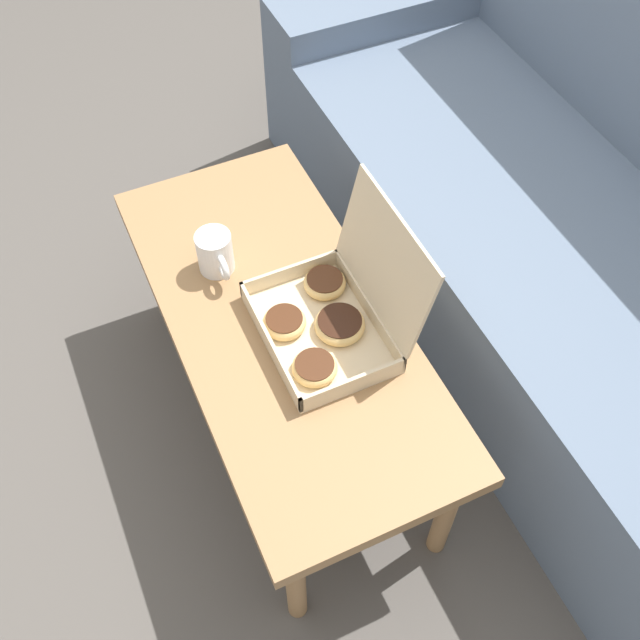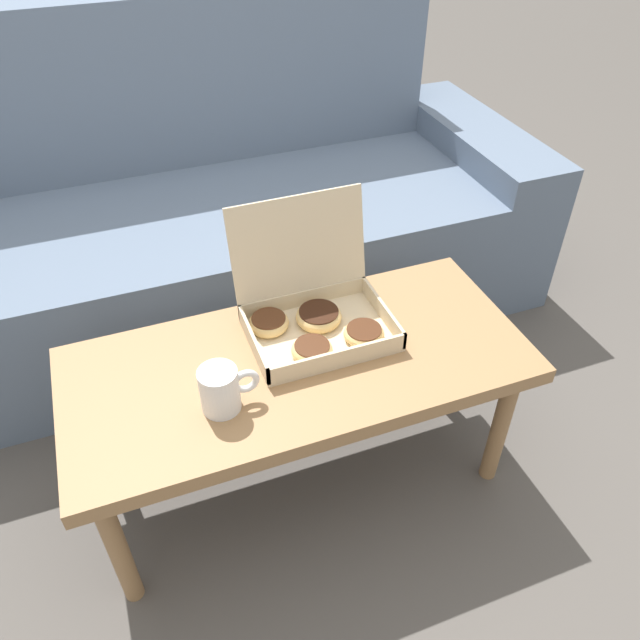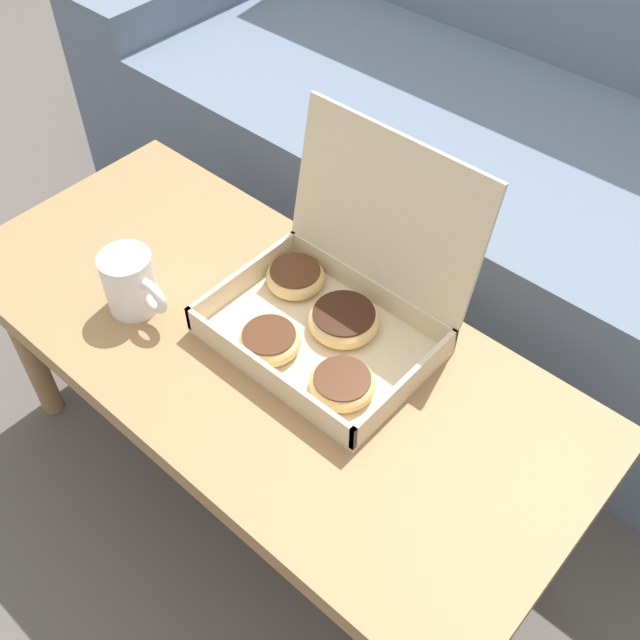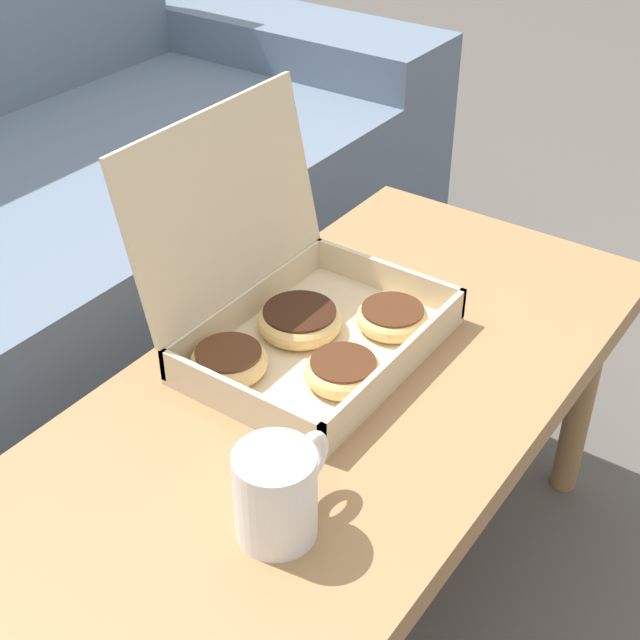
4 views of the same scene
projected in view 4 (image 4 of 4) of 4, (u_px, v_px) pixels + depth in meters
The scene contains 4 objects.
ground_plane at pixel (305, 611), 1.35m from camera, with size 12.00×12.00×0.00m, color #514C47.
coffee_table at pixel (323, 428), 1.12m from camera, with size 1.08×0.48×0.44m.
pastry_box at pixel (299, 315), 1.15m from camera, with size 0.34×0.30×0.29m.
coffee_mug at pixel (278, 492), 0.89m from camera, with size 0.13×0.08×0.11m.
Camera 4 is at (-0.69, -0.51, 1.14)m, focal length 50.00 mm.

